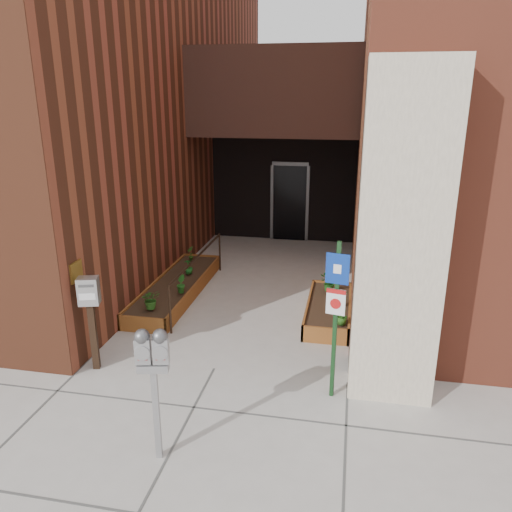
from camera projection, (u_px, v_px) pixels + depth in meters
The scene contains 15 objects.
ground at pixel (214, 369), 7.56m from camera, with size 80.00×80.00×0.00m, color #9E9991.
architecture at pixel (276, 51), 12.48m from camera, with size 20.00×14.60×10.00m.
planter_left at pixel (177, 288), 10.32m from camera, with size 0.90×3.60×0.30m.
planter_right at pixel (329, 310), 9.28m from camera, with size 0.80×2.20×0.30m.
handrail at pixel (198, 263), 9.99m from camera, with size 0.04×3.34×0.90m.
parking_meter at pixel (153, 360), 5.35m from camera, with size 0.37×0.21×1.62m.
sign_post at pixel (336, 305), 6.46m from camera, with size 0.30×0.10×2.22m.
payment_dropbox at pixel (90, 304), 7.26m from camera, with size 0.34×0.29×1.47m.
shrub_left_a at pixel (151, 299), 8.89m from camera, with size 0.33×0.33×0.36m, color #275A19.
shrub_left_b at pixel (181, 284), 9.63m from camera, with size 0.19×0.19×0.35m, color #1F5C1A.
shrub_left_c at pixel (189, 267), 10.64m from camera, with size 0.18×0.18×0.32m, color #1B5F1D.
shrub_left_d at pixel (191, 253), 11.49m from camera, with size 0.18×0.18×0.33m, color #285718.
shrub_right_a at pixel (342, 315), 8.29m from camera, with size 0.19×0.19×0.34m, color #255718.
shrub_right_b at pixel (343, 297), 9.05m from camera, with size 0.16×0.16×0.30m, color #1F5217.
shrub_right_c at pixel (329, 283), 9.68m from camera, with size 0.31×0.31×0.34m, color #1C5418.
Camera 1 is at (1.90, -6.41, 3.97)m, focal length 35.00 mm.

